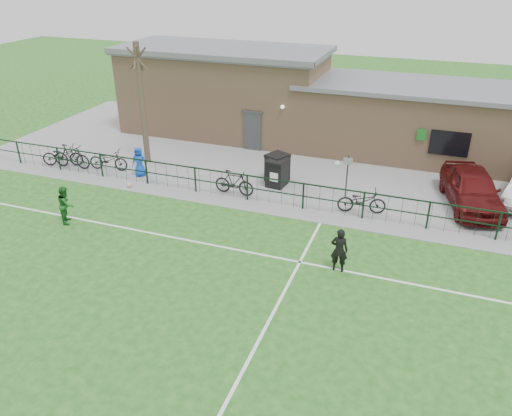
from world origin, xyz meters
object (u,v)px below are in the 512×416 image
(wheelie_bin_right, at_px, (277,173))
(outfield_player, at_px, (66,204))
(wheelie_bin_left, at_px, (277,169))
(bicycle_a, at_px, (63,155))
(bicycle_e, at_px, (362,201))
(ball_ground, at_px, (129,185))
(sign_post, at_px, (347,177))
(bicycle_d, at_px, (234,183))
(car_maroon, at_px, (472,189))
(spectator_child, at_px, (139,162))
(bicycle_b, at_px, (72,156))
(bicycle_c, at_px, (108,160))
(bare_tree, at_px, (142,105))

(wheelie_bin_right, distance_m, outfield_player, 9.19)
(wheelie_bin_left, relative_size, bicycle_a, 0.61)
(bicycle_e, xyz_separation_m, ball_ground, (-10.46, -1.13, -0.42))
(wheelie_bin_right, xyz_separation_m, sign_post, (3.25, -0.28, 0.40))
(bicycle_e, bearing_deg, sign_post, 26.17)
(wheelie_bin_left, distance_m, bicycle_d, 2.47)
(outfield_player, distance_m, ball_ground, 3.76)
(car_maroon, height_order, spectator_child, car_maroon)
(bicycle_e, height_order, spectator_child, spectator_child)
(bicycle_b, relative_size, bicycle_c, 1.01)
(wheelie_bin_right, height_order, spectator_child, spectator_child)
(bicycle_b, xyz_separation_m, bicycle_c, (1.85, 0.42, -0.08))
(bicycle_d, height_order, spectator_child, spectator_child)
(bicycle_e, relative_size, outfield_player, 1.30)
(wheelie_bin_left, bearing_deg, bicycle_e, 0.43)
(wheelie_bin_left, distance_m, ball_ground, 6.91)
(wheelie_bin_right, relative_size, bicycle_b, 0.60)
(bare_tree, bearing_deg, spectator_child, -69.44)
(sign_post, bearing_deg, bicycle_d, -165.14)
(wheelie_bin_right, distance_m, bicycle_d, 2.15)
(bare_tree, bearing_deg, ball_ground, -73.89)
(car_maroon, height_order, bicycle_e, car_maroon)
(bicycle_a, xyz_separation_m, bicycle_d, (9.45, -0.19, 0.02))
(ball_ground, bearing_deg, bicycle_d, 11.26)
(bicycle_b, bearing_deg, spectator_child, -88.87)
(car_maroon, distance_m, bicycle_a, 19.42)
(wheelie_bin_left, height_order, outfield_player, outfield_player)
(wheelie_bin_right, height_order, sign_post, sign_post)
(bicycle_a, bearing_deg, ball_ground, -124.37)
(wheelie_bin_left, height_order, car_maroon, car_maroon)
(car_maroon, distance_m, spectator_child, 15.05)
(sign_post, height_order, outfield_player, sign_post)
(bicycle_a, bearing_deg, car_maroon, -103.96)
(sign_post, distance_m, bicycle_d, 4.93)
(bicycle_e, bearing_deg, bicycle_a, 77.71)
(bare_tree, xyz_separation_m, spectator_child, (0.68, -1.80, -2.26))
(car_maroon, xyz_separation_m, ball_ground, (-14.69, -3.31, -0.71))
(outfield_player, bearing_deg, sign_post, -90.31)
(bicycle_d, bearing_deg, sign_post, -73.63)
(sign_post, distance_m, spectator_child, 9.86)
(bicycle_e, height_order, outfield_player, outfield_player)
(bicycle_c, bearing_deg, bicycle_e, -100.66)
(bicycle_b, bearing_deg, bicycle_c, -80.44)
(sign_post, bearing_deg, bicycle_a, -175.68)
(bare_tree, relative_size, car_maroon, 1.26)
(wheelie_bin_right, distance_m, car_maroon, 8.39)
(wheelie_bin_left, xyz_separation_m, bicycle_d, (-1.34, -2.07, -0.06))
(sign_post, xyz_separation_m, spectator_child, (-9.81, -0.90, -0.28))
(bicycle_c, height_order, outfield_player, outfield_player)
(wheelie_bin_right, bearing_deg, ball_ground, -151.55)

